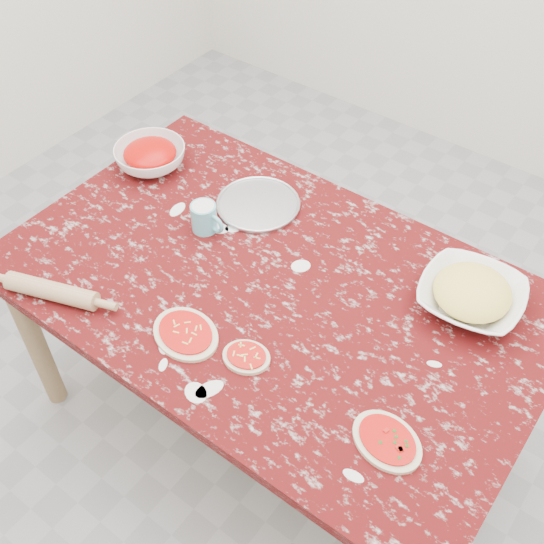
{
  "coord_description": "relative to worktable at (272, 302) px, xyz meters",
  "views": [
    {
      "loc": [
        0.78,
        -1.04,
        2.19
      ],
      "look_at": [
        0.0,
        0.0,
        0.8
      ],
      "focal_mm": 43.57,
      "sensor_mm": 36.0,
      "label": 1
    }
  ],
  "objects": [
    {
      "name": "pizza_right",
      "position": [
        0.53,
        -0.25,
        0.09
      ],
      "size": [
        0.21,
        0.18,
        0.02
      ],
      "color": "beige",
      "rests_on": "worktable"
    },
    {
      "name": "sauce_bowl",
      "position": [
        -0.68,
        0.2,
        0.12
      ],
      "size": [
        0.33,
        0.33,
        0.08
      ],
      "primitive_type": "imported",
      "rotation": [
        0.0,
        0.0,
        0.43
      ],
      "color": "white",
      "rests_on": "worktable"
    },
    {
      "name": "pizza_tray",
      "position": [
        -0.24,
        0.25,
        0.09
      ],
      "size": [
        0.32,
        0.32,
        0.01
      ],
      "primitive_type": "cylinder",
      "rotation": [
        0.0,
        0.0,
        -0.21
      ],
      "color": "#B2B2B7",
      "rests_on": "worktable"
    },
    {
      "name": "pizza_left",
      "position": [
        -0.07,
        -0.3,
        0.09
      ],
      "size": [
        0.23,
        0.19,
        0.02
      ],
      "color": "beige",
      "rests_on": "worktable"
    },
    {
      "name": "ground",
      "position": [
        0.0,
        0.0,
        -0.67
      ],
      "size": [
        4.0,
        4.0,
        0.0
      ],
      "primitive_type": "plane",
      "color": "gray"
    },
    {
      "name": "flour_mug",
      "position": [
        -0.31,
        0.06,
        0.13
      ],
      "size": [
        0.12,
        0.08,
        0.1
      ],
      "color": "#5EAFBF",
      "rests_on": "worktable"
    },
    {
      "name": "cheese_bowl",
      "position": [
        0.5,
        0.27,
        0.12
      ],
      "size": [
        0.32,
        0.32,
        0.07
      ],
      "primitive_type": "imported",
      "rotation": [
        0.0,
        0.0,
        0.12
      ],
      "color": "white",
      "rests_on": "worktable"
    },
    {
      "name": "rolling_pin",
      "position": [
        -0.47,
        -0.42,
        0.11
      ],
      "size": [
        0.28,
        0.15,
        0.06
      ],
      "primitive_type": "cylinder",
      "rotation": [
        0.0,
        1.57,
        0.34
      ],
      "color": "tan",
      "rests_on": "worktable"
    },
    {
      "name": "worktable",
      "position": [
        0.0,
        0.0,
        0.0
      ],
      "size": [
        1.6,
        1.0,
        0.75
      ],
      "color": "#41090A",
      "rests_on": "ground"
    },
    {
      "name": "pizza_mid",
      "position": [
        0.11,
        -0.26,
        0.09
      ],
      "size": [
        0.15,
        0.14,
        0.02
      ],
      "color": "beige",
      "rests_on": "worktable"
    }
  ]
}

